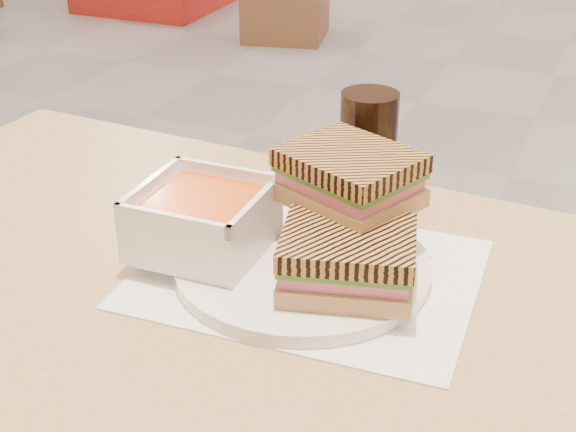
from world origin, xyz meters
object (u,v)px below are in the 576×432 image
at_px(main_table, 272,403).
at_px(panini_lower, 348,260).
at_px(plate, 302,266).
at_px(soup_bowl, 203,222).
at_px(cola_glass, 368,152).

height_order(main_table, panini_lower, panini_lower).
xyz_separation_m(main_table, plate, (-0.00, 0.08, 0.12)).
relative_size(main_table, plate, 4.53).
bearing_deg(soup_bowl, cola_glass, 57.92).
xyz_separation_m(main_table, cola_glass, (0.01, 0.26, 0.19)).
bearing_deg(plate, soup_bowl, -171.21).
relative_size(main_table, cola_glass, 8.38).
xyz_separation_m(soup_bowl, cola_glass, (0.12, 0.19, 0.03)).
bearing_deg(cola_glass, main_table, -92.51).
distance_m(main_table, soup_bowl, 0.21).
bearing_deg(panini_lower, soup_bowl, 176.22).
bearing_deg(cola_glass, plate, -93.87).
height_order(main_table, cola_glass, cola_glass).
bearing_deg(plate, cola_glass, 86.13).
bearing_deg(main_table, soup_bowl, 149.10).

